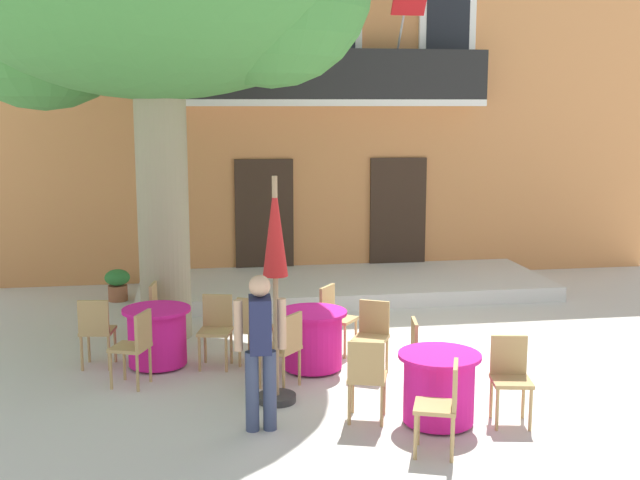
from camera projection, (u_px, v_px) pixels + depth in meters
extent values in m
plane|color=beige|center=(431.00, 353.00, 10.78)|extent=(120.00, 120.00, 0.00)
cube|color=#CC844C|center=(315.00, 83.00, 16.89)|extent=(13.00, 4.00, 7.50)
cube|color=#332319|center=(264.00, 220.00, 15.14)|extent=(1.10, 0.08, 2.30)
cube|color=#332319|center=(398.00, 217.00, 15.55)|extent=(1.10, 0.08, 2.30)
cube|color=silver|center=(212.00, 29.00, 14.40)|extent=(1.10, 0.08, 1.90)
cube|color=black|center=(212.00, 29.00, 14.37)|extent=(0.84, 0.04, 1.60)
cube|color=silver|center=(333.00, 31.00, 14.75)|extent=(1.10, 0.08, 1.90)
cube|color=black|center=(333.00, 31.00, 14.72)|extent=(0.84, 0.04, 1.60)
cube|color=silver|center=(447.00, 32.00, 15.10)|extent=(1.10, 0.08, 1.90)
cube|color=black|center=(448.00, 32.00, 15.07)|extent=(0.84, 0.04, 1.60)
cube|color=silver|center=(335.00, 103.00, 14.69)|extent=(5.60, 0.65, 0.12)
cube|color=black|center=(338.00, 74.00, 14.32)|extent=(5.60, 0.06, 0.90)
cylinder|color=#B2B2B7|center=(270.00, 22.00, 14.10)|extent=(0.04, 0.95, 1.33)
cube|color=white|center=(273.00, 1.00, 13.61)|extent=(0.60, 0.29, 0.38)
cylinder|color=#B2B2B7|center=(402.00, 24.00, 14.47)|extent=(0.04, 0.95, 1.33)
cube|color=red|center=(409.00, 4.00, 13.99)|extent=(0.60, 0.29, 0.38)
cylinder|color=slate|center=(208.00, 90.00, 14.32)|extent=(0.25, 0.25, 0.32)
ellipsoid|color=#4C8E38|center=(208.00, 70.00, 14.26)|extent=(0.33, 0.33, 0.39)
cylinder|color=#995638|center=(335.00, 91.00, 14.68)|extent=(0.25, 0.25, 0.31)
ellipsoid|color=#2D7533|center=(335.00, 71.00, 14.62)|extent=(0.33, 0.33, 0.40)
cylinder|color=#47423D|center=(455.00, 92.00, 15.05)|extent=(0.28, 0.28, 0.28)
ellipsoid|color=#2D7533|center=(456.00, 71.00, 14.98)|extent=(0.36, 0.36, 0.49)
cube|color=silver|center=(344.00, 285.00, 14.28)|extent=(7.17, 2.61, 0.25)
cylinder|color=gray|center=(163.00, 216.00, 11.30)|extent=(0.72, 0.72, 3.52)
sphere|color=#3D7F38|center=(40.00, 4.00, 11.27)|extent=(2.98, 2.98, 2.98)
cylinder|color=#DB1984|center=(313.00, 341.00, 10.07)|extent=(0.74, 0.74, 0.68)
cylinder|color=#DB1984|center=(313.00, 312.00, 10.01)|extent=(0.86, 0.86, 0.04)
cylinder|color=#2D2823|center=(313.00, 368.00, 10.13)|extent=(0.44, 0.44, 0.03)
cylinder|color=tan|center=(356.00, 335.00, 10.82)|extent=(0.04, 0.04, 0.45)
cylinder|color=tan|center=(345.00, 342.00, 10.53)|extent=(0.04, 0.04, 0.45)
cylinder|color=tan|center=(333.00, 332.00, 10.98)|extent=(0.04, 0.04, 0.45)
cylinder|color=tan|center=(322.00, 339.00, 10.68)|extent=(0.04, 0.04, 0.45)
cube|color=tan|center=(339.00, 319.00, 10.71)|extent=(0.56, 0.56, 0.04)
cube|color=tan|center=(327.00, 301.00, 10.76)|extent=(0.26, 0.33, 0.42)
cylinder|color=tan|center=(249.00, 342.00, 10.51)|extent=(0.04, 0.04, 0.45)
cylinder|color=tan|center=(274.00, 344.00, 10.42)|extent=(0.04, 0.04, 0.45)
cylinder|color=tan|center=(240.00, 350.00, 10.19)|extent=(0.04, 0.04, 0.45)
cylinder|color=tan|center=(265.00, 352.00, 10.09)|extent=(0.04, 0.04, 0.45)
cube|color=tan|center=(257.00, 329.00, 10.26)|extent=(0.53, 0.53, 0.04)
cube|color=tan|center=(251.00, 315.00, 10.05)|extent=(0.36, 0.20, 0.42)
cylinder|color=tan|center=(260.00, 370.00, 9.41)|extent=(0.04, 0.04, 0.45)
cylinder|color=tan|center=(276.00, 362.00, 9.69)|extent=(0.04, 0.04, 0.45)
cylinder|color=tan|center=(284.00, 375.00, 9.23)|extent=(0.04, 0.04, 0.45)
cylinder|color=tan|center=(299.00, 367.00, 9.52)|extent=(0.04, 0.04, 0.45)
cube|color=tan|center=(279.00, 349.00, 9.42)|extent=(0.56, 0.56, 0.04)
cube|color=tan|center=(292.00, 332.00, 9.29)|extent=(0.28, 0.32, 0.42)
cylinder|color=tan|center=(380.00, 363.00, 9.65)|extent=(0.04, 0.04, 0.45)
cylinder|color=tan|center=(353.00, 361.00, 9.76)|extent=(0.04, 0.04, 0.45)
cylinder|color=tan|center=(387.00, 355.00, 9.97)|extent=(0.04, 0.04, 0.45)
cylinder|color=tan|center=(361.00, 353.00, 10.08)|extent=(0.04, 0.04, 0.45)
cube|color=tan|center=(370.00, 339.00, 9.82)|extent=(0.54, 0.54, 0.04)
cube|color=tan|center=(374.00, 317.00, 9.95)|extent=(0.36, 0.21, 0.42)
cylinder|color=#DB1984|center=(439.00, 390.00, 8.35)|extent=(0.74, 0.74, 0.68)
cylinder|color=#DB1984|center=(440.00, 356.00, 8.29)|extent=(0.86, 0.86, 0.04)
cylinder|color=#2D2823|center=(438.00, 422.00, 8.41)|extent=(0.44, 0.44, 0.03)
cylinder|color=tan|center=(442.00, 374.00, 9.28)|extent=(0.04, 0.04, 0.45)
cylinder|color=tan|center=(446.00, 384.00, 8.95)|extent=(0.04, 0.04, 0.45)
cylinder|color=tan|center=(413.00, 374.00, 9.28)|extent=(0.04, 0.04, 0.45)
cylinder|color=tan|center=(416.00, 384.00, 8.95)|extent=(0.04, 0.04, 0.45)
cube|color=tan|center=(430.00, 358.00, 9.07)|extent=(0.46, 0.46, 0.04)
cube|color=tan|center=(414.00, 338.00, 9.04)|extent=(0.10, 0.38, 0.42)
cylinder|color=tan|center=(353.00, 393.00, 8.67)|extent=(0.04, 0.04, 0.45)
cylinder|color=tan|center=(384.00, 394.00, 8.62)|extent=(0.04, 0.04, 0.45)
cylinder|color=tan|center=(349.00, 404.00, 8.34)|extent=(0.04, 0.04, 0.45)
cylinder|color=tan|center=(382.00, 406.00, 8.29)|extent=(0.04, 0.04, 0.45)
cube|color=tan|center=(367.00, 377.00, 8.44)|extent=(0.50, 0.50, 0.04)
cube|color=tan|center=(366.00, 362.00, 8.23)|extent=(0.37, 0.15, 0.42)
cylinder|color=tan|center=(415.00, 437.00, 7.52)|extent=(0.04, 0.04, 0.45)
cylinder|color=tan|center=(418.00, 423.00, 7.85)|extent=(0.04, 0.04, 0.45)
cylinder|color=tan|center=(452.00, 440.00, 7.45)|extent=(0.04, 0.04, 0.45)
cylinder|color=tan|center=(453.00, 426.00, 7.78)|extent=(0.04, 0.04, 0.45)
cube|color=tan|center=(435.00, 407.00, 7.61)|extent=(0.51, 0.51, 0.04)
cube|color=tan|center=(455.00, 385.00, 7.54)|extent=(0.17, 0.37, 0.42)
cylinder|color=tan|center=(531.00, 410.00, 8.18)|extent=(0.04, 0.04, 0.45)
cylinder|color=tan|center=(497.00, 410.00, 8.19)|extent=(0.04, 0.04, 0.45)
cylinder|color=tan|center=(523.00, 398.00, 8.52)|extent=(0.04, 0.04, 0.45)
cylinder|color=tan|center=(491.00, 398.00, 8.53)|extent=(0.04, 0.04, 0.45)
cube|color=tan|center=(511.00, 381.00, 8.31)|extent=(0.47, 0.47, 0.04)
cube|color=tan|center=(509.00, 355.00, 8.45)|extent=(0.38, 0.11, 0.42)
cylinder|color=#DB1984|center=(157.00, 338.00, 10.20)|extent=(0.74, 0.74, 0.68)
cylinder|color=#DB1984|center=(156.00, 310.00, 10.14)|extent=(0.86, 0.86, 0.04)
cylinder|color=#2D2823|center=(158.00, 365.00, 10.26)|extent=(0.44, 0.44, 0.03)
cylinder|color=tan|center=(111.00, 371.00, 9.38)|extent=(0.04, 0.04, 0.45)
cylinder|color=tan|center=(124.00, 362.00, 9.71)|extent=(0.04, 0.04, 0.45)
cylinder|color=tan|center=(138.00, 373.00, 9.31)|extent=(0.04, 0.04, 0.45)
cylinder|color=tan|center=(150.00, 364.00, 9.63)|extent=(0.04, 0.04, 0.45)
cube|color=tan|center=(130.00, 348.00, 9.47)|extent=(0.52, 0.52, 0.04)
cube|color=tan|center=(143.00, 330.00, 9.39)|extent=(0.18, 0.37, 0.42)
cylinder|color=tan|center=(226.00, 355.00, 9.99)|extent=(0.04, 0.04, 0.45)
cylinder|color=tan|center=(199.00, 354.00, 10.02)|extent=(0.04, 0.04, 0.45)
cylinder|color=tan|center=(231.00, 347.00, 10.33)|extent=(0.04, 0.04, 0.45)
cylinder|color=tan|center=(205.00, 346.00, 10.35)|extent=(0.04, 0.04, 0.45)
cube|color=tan|center=(215.00, 332.00, 10.13)|extent=(0.48, 0.48, 0.04)
cube|color=tan|center=(218.00, 310.00, 10.27)|extent=(0.38, 0.13, 0.42)
cylinder|color=tan|center=(182.00, 329.00, 11.14)|extent=(0.04, 0.04, 0.45)
cylinder|color=tan|center=(178.00, 336.00, 10.80)|extent=(0.04, 0.04, 0.45)
cylinder|color=tan|center=(158.00, 329.00, 11.13)|extent=(0.04, 0.04, 0.45)
cylinder|color=tan|center=(153.00, 336.00, 10.80)|extent=(0.04, 0.04, 0.45)
cube|color=tan|center=(167.00, 315.00, 10.93)|extent=(0.45, 0.45, 0.04)
cube|color=tan|center=(153.00, 299.00, 10.89)|extent=(0.09, 0.38, 0.42)
cylinder|color=tan|center=(89.00, 345.00, 10.38)|extent=(0.04, 0.04, 0.45)
cylinder|color=tan|center=(115.00, 345.00, 10.38)|extent=(0.04, 0.04, 0.45)
cylinder|color=tan|center=(82.00, 353.00, 10.04)|extent=(0.04, 0.04, 0.45)
cylinder|color=tan|center=(109.00, 353.00, 10.05)|extent=(0.04, 0.04, 0.45)
cube|color=tan|center=(98.00, 331.00, 10.17)|extent=(0.45, 0.45, 0.04)
cube|color=tan|center=(93.00, 317.00, 9.95)|extent=(0.38, 0.09, 0.42)
cylinder|color=#997A56|center=(276.00, 291.00, 8.82)|extent=(0.06, 0.06, 2.55)
cylinder|color=#333333|center=(277.00, 398.00, 9.03)|extent=(0.44, 0.44, 0.08)
cone|color=#B21E1E|center=(275.00, 226.00, 8.70)|extent=(0.28, 0.28, 1.10)
cylinder|color=#995638|center=(118.00, 293.00, 13.66)|extent=(0.33, 0.33, 0.26)
ellipsoid|color=#2D7533|center=(117.00, 277.00, 13.62)|extent=(0.42, 0.42, 0.28)
cylinder|color=#384260|center=(252.00, 391.00, 8.16)|extent=(0.14, 0.14, 0.84)
cylinder|color=#384260|center=(270.00, 390.00, 8.19)|extent=(0.14, 0.14, 0.84)
cube|color=#1E2347|center=(260.00, 325.00, 8.06)|extent=(0.24, 0.35, 0.56)
sphere|color=tan|center=(260.00, 286.00, 7.99)|extent=(0.22, 0.22, 0.22)
cylinder|color=tan|center=(238.00, 326.00, 8.02)|extent=(0.09, 0.09, 0.52)
cylinder|color=tan|center=(282.00, 324.00, 8.09)|extent=(0.09, 0.09, 0.52)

